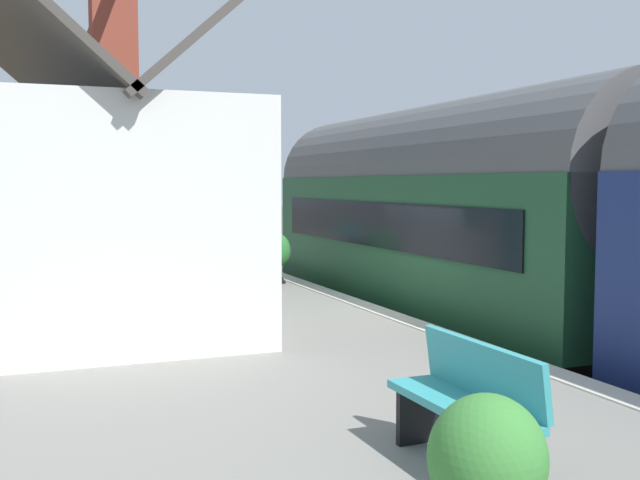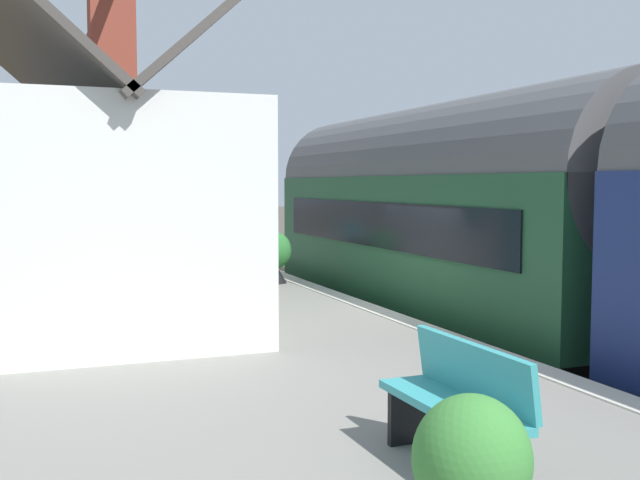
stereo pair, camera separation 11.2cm
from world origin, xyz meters
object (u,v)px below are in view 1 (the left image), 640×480
station_building (102,206)px  planter_corner_building (29,258)px  planter_bench_right (487,475)px  bench_by_lamp (467,400)px  bench_near_building (142,242)px  planter_edge_far (273,256)px  planter_under_sign (166,254)px  planter_by_door (37,250)px

station_building → planter_corner_building: station_building is taller
planter_bench_right → bench_by_lamp: bearing=-28.6°
bench_near_building → planter_corner_building: 3.23m
planter_edge_far → planter_corner_building: bearing=49.8°
bench_by_lamp → planter_edge_far: planter_edge_far is taller
bench_by_lamp → planter_edge_far: (9.82, -1.78, 0.07)m
bench_by_lamp → planter_corner_building: size_ratio=1.58×
station_building → bench_by_lamp: size_ratio=5.81×
bench_near_building → bench_by_lamp: 15.35m
planter_corner_building → station_building: bearing=-169.9°
bench_near_building → planter_corner_building: (-1.71, 2.73, -0.17)m
bench_by_lamp → planter_bench_right: size_ratio=1.54×
bench_near_building → planter_bench_right: 16.59m
planter_under_sign → planter_edge_far: bearing=-158.3°
bench_near_building → bench_by_lamp: (-15.35, -0.01, 0.00)m
bench_by_lamp → planter_by_door: (14.61, 2.57, -0.07)m
planter_bench_right → planter_corner_building: bearing=7.9°
bench_near_building → planter_edge_far: bearing=-162.1°
bench_near_building → planter_edge_far: (-5.53, -1.79, 0.07)m
planter_by_door → planter_under_sign: size_ratio=0.93×
station_building → planter_under_sign: (5.81, -1.98, -1.34)m
planter_corner_building → bench_by_lamp: bearing=-168.6°
station_building → planter_under_sign: bearing=-18.8°
planter_under_sign → station_building: bearing=161.2°
bench_near_building → planter_under_sign: bearing=-170.4°
planter_bench_right → planter_edge_far: 11.32m
planter_corner_building → planter_bench_right: bearing=-172.1°
planter_by_door → planter_edge_far: bearing=-137.7°
planter_bench_right → planter_edge_far: (11.05, -2.45, 0.05)m
planter_edge_far → planter_under_sign: planter_edge_far is taller
station_building → planter_edge_far: size_ratio=7.97×
planter_edge_far → bench_by_lamp: bearing=169.7°
station_building → planter_edge_far: bearing=-59.0°
bench_near_building → planter_edge_far: planter_edge_far is taller
bench_by_lamp → planter_bench_right: (-1.23, 0.67, 0.02)m
planter_bench_right → planter_corner_building: size_ratio=1.03×
bench_near_building → planter_bench_right: size_ratio=1.54×
bench_by_lamp → planter_bench_right: planter_bench_right is taller
station_building → bench_by_lamp: bearing=-167.7°
station_building → planter_under_sign: size_ratio=9.86×
bench_by_lamp → planter_edge_far: 9.98m
bench_by_lamp → planter_under_sign: bench_by_lamp is taller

